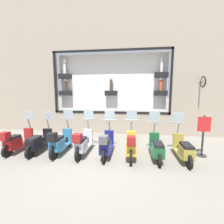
# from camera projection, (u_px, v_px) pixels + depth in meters

# --- Properties ---
(ground_plane) EXTENTS (120.00, 120.00, 0.00)m
(ground_plane) POSITION_uv_depth(u_px,v_px,m) (97.00, 159.00, 5.43)
(ground_plane) COLOR gray
(building_facade) EXTENTS (1.20, 36.00, 10.37)m
(building_facade) POSITION_uv_depth(u_px,v_px,m) (111.00, 39.00, 8.27)
(building_facade) COLOR gray
(building_facade) RESTS_ON ground_plane
(scooter_olive_0) EXTENTS (1.79, 0.61, 1.60)m
(scooter_olive_0) POSITION_uv_depth(u_px,v_px,m) (183.00, 149.00, 5.25)
(scooter_olive_0) COLOR black
(scooter_olive_0) RESTS_ON ground_plane
(scooter_green_1) EXTENTS (1.79, 0.61, 1.66)m
(scooter_green_1) POSITION_uv_depth(u_px,v_px,m) (157.00, 148.00, 5.37)
(scooter_green_1) COLOR black
(scooter_green_1) RESTS_ON ground_plane
(scooter_yellow_2) EXTENTS (1.81, 0.60, 1.69)m
(scooter_yellow_2) POSITION_uv_depth(u_px,v_px,m) (131.00, 145.00, 5.43)
(scooter_yellow_2) COLOR black
(scooter_yellow_2) RESTS_ON ground_plane
(scooter_navy_3) EXTENTS (1.80, 0.60, 1.66)m
(scooter_navy_3) POSITION_uv_depth(u_px,v_px,m) (106.00, 145.00, 5.55)
(scooter_navy_3) COLOR black
(scooter_navy_3) RESTS_ON ground_plane
(scooter_silver_4) EXTENTS (1.81, 0.60, 1.68)m
(scooter_silver_4) POSITION_uv_depth(u_px,v_px,m) (83.00, 143.00, 5.67)
(scooter_silver_4) COLOR black
(scooter_silver_4) RESTS_ON ground_plane
(scooter_teal_5) EXTENTS (1.81, 0.60, 1.68)m
(scooter_teal_5) POSITION_uv_depth(u_px,v_px,m) (60.00, 142.00, 5.79)
(scooter_teal_5) COLOR black
(scooter_teal_5) RESTS_ON ground_plane
(scooter_black_6) EXTENTS (1.80, 0.61, 1.54)m
(scooter_black_6) POSITION_uv_depth(u_px,v_px,m) (39.00, 142.00, 5.96)
(scooter_black_6) COLOR black
(scooter_black_6) RESTS_ON ground_plane
(scooter_red_7) EXTENTS (1.79, 0.61, 1.56)m
(scooter_red_7) POSITION_uv_depth(u_px,v_px,m) (17.00, 141.00, 6.01)
(scooter_red_7) COLOR black
(scooter_red_7) RESTS_ON ground_plane
(shop_sign_post) EXTENTS (0.36, 0.45, 1.56)m
(shop_sign_post) POSITION_uv_depth(u_px,v_px,m) (203.00, 135.00, 5.58)
(shop_sign_post) COLOR #232326
(shop_sign_post) RESTS_ON ground_plane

